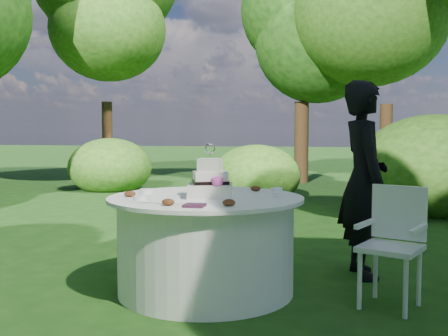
{
  "coord_description": "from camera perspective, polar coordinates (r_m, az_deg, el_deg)",
  "views": [
    {
      "loc": [
        1.06,
        -4.01,
        1.29
      ],
      "look_at": [
        0.15,
        0.0,
        1.0
      ],
      "focal_mm": 42.0,
      "sensor_mm": 36.0,
      "label": 1
    }
  ],
  "objects": [
    {
      "name": "petal_cups",
      "position": [
        4.0,
        -2.97,
        -3.08
      ],
      "size": [
        0.99,
        1.1,
        0.05
      ],
      "color": "#562D16",
      "rests_on": "table"
    },
    {
      "name": "chair",
      "position": [
        4.09,
        18.0,
        -7.06
      ],
      "size": [
        0.53,
        0.53,
        0.88
      ],
      "color": "white",
      "rests_on": "ground"
    },
    {
      "name": "napkins",
      "position": [
        3.62,
        -3.23,
        -4.1
      ],
      "size": [
        0.14,
        0.14,
        0.02
      ],
      "primitive_type": "cube",
      "color": "#471E37",
      "rests_on": "table"
    },
    {
      "name": "votives",
      "position": [
        4.22,
        -1.35,
        -2.78
      ],
      "size": [
        1.21,
        0.91,
        0.04
      ],
      "color": "white",
      "rests_on": "table"
    },
    {
      "name": "table",
      "position": [
        4.25,
        -1.99,
        -8.23
      ],
      "size": [
        1.56,
        1.56,
        0.77
      ],
      "color": "silver",
      "rests_on": "ground"
    },
    {
      "name": "cake",
      "position": [
        4.14,
        -1.49,
        -1.61
      ],
      "size": [
        0.38,
        0.38,
        0.43
      ],
      "color": "white",
      "rests_on": "table"
    },
    {
      "name": "feather_plume",
      "position": [
        3.83,
        -7.12,
        -3.71
      ],
      "size": [
        0.48,
        0.07,
        0.01
      ],
      "primitive_type": "ellipsoid",
      "color": "white",
      "rests_on": "table"
    },
    {
      "name": "guest",
      "position": [
        4.79,
        14.96,
        -1.19
      ],
      "size": [
        0.56,
        0.71,
        1.73
      ],
      "primitive_type": "imported",
      "rotation": [
        0.0,
        0.0,
        1.82
      ],
      "color": "black",
      "rests_on": "ground"
    },
    {
      "name": "ground",
      "position": [
        4.35,
        -1.98,
        -13.24
      ],
      "size": [
        80.0,
        80.0,
        0.0
      ],
      "primitive_type": "plane",
      "color": "#17390F",
      "rests_on": "ground"
    }
  ]
}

